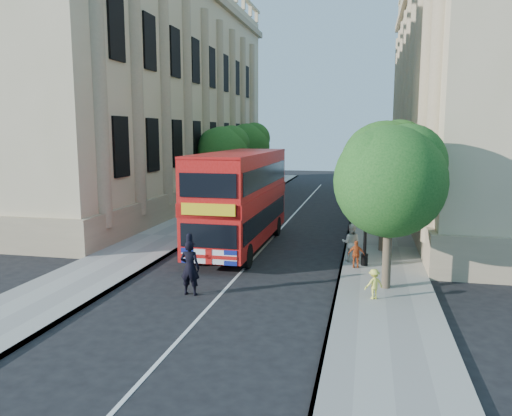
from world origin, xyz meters
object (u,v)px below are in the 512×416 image
Objects in this scene: box_van at (227,209)px; police_constable at (190,268)px; woman_pedestrian at (351,243)px; lamp_post at (366,210)px; double_decker_bus at (241,197)px.

box_van is 2.43× the size of police_constable.
woman_pedestrian is (5.45, 5.59, -0.04)m from police_constable.
lamp_post is at bearing -138.06° from police_constable.
woman_pedestrian is at bearing -131.92° from police_constable.
box_van is (-1.80, 3.74, -1.26)m from double_decker_bus.
box_van is at bearing 115.88° from double_decker_bus.
lamp_post is 3.09× the size of woman_pedestrian.
double_decker_bus is 2.11× the size of box_van.
lamp_post is 10.12m from box_van.
box_van is 2.89× the size of woman_pedestrian.
lamp_post is 2.59× the size of police_constable.
box_van is at bearing 141.83° from lamp_post.
woman_pedestrian is at bearing -18.66° from double_decker_bus.
double_decker_bus reaches higher than woman_pedestrian.
police_constable is at bearing -79.69° from box_van.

